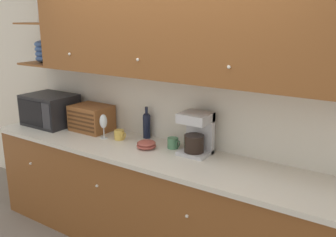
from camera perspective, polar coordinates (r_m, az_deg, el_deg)
The scene contains 13 objects.
ground_plane at distance 3.81m, azimuth 1.97°, elevation -17.16°, with size 24.00×24.00×0.00m, color slate.
wall_back at distance 3.32m, azimuth 2.45°, elevation 2.33°, with size 5.99×0.06×2.60m.
counter_unit at distance 3.34m, azimuth -0.95°, elevation -12.81°, with size 3.61×0.67×0.94m.
backsplash_panel at distance 3.31m, azimuth 2.11°, elevation 1.35°, with size 3.59×0.01×0.62m.
upper_cabinets at distance 2.97m, azimuth 3.16°, elevation 14.18°, with size 3.59×0.39×0.87m.
microwave at distance 4.10m, azimuth -17.55°, elevation 1.29°, with size 0.52×0.40×0.32m.
bread_box at distance 3.79m, azimuth -11.57°, elevation 0.07°, with size 0.38×0.30×0.25m.
wine_glass at distance 3.52m, azimuth -9.81°, elevation -0.55°, with size 0.07×0.07×0.23m.
mug at distance 3.49m, azimuth -7.40°, elevation -2.47°, with size 0.10×0.09×0.09m.
wine_bottle at distance 3.49m, azimuth -3.27°, elevation -0.84°, with size 0.07×0.07×0.30m.
bowl_stack_on_counter at distance 3.25m, azimuth -3.31°, elevation -3.98°, with size 0.17×0.17×0.07m.
mug_blue_second at distance 3.24m, azimuth 0.78°, elevation -3.76°, with size 0.11×0.10×0.09m.
coffee_maker at distance 3.08m, azimuth 4.37°, elevation -2.24°, with size 0.24×0.22×0.35m.
Camera 1 is at (1.69, -2.73, 2.05)m, focal length 40.00 mm.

